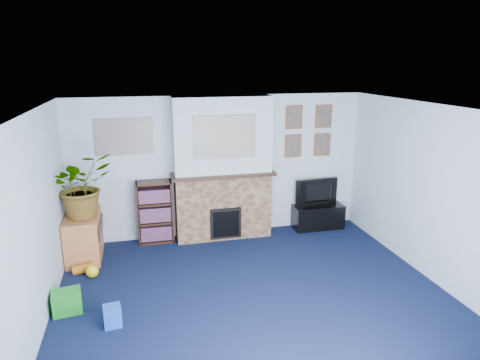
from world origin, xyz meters
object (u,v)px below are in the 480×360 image
object	(u,v)px
sideboard	(84,236)
tv_stand	(318,216)
bookshelf	(155,213)
television	(319,193)

from	to	relation	value
sideboard	tv_stand	bearing A→B (deg)	4.02
tv_stand	bookshelf	size ratio (longest dim) A/B	0.86
bookshelf	sideboard	xyz separation A→B (m)	(-1.10, -0.36, -0.15)
television	sideboard	xyz separation A→B (m)	(-3.99, -0.30, -0.31)
television	sideboard	world-z (taller)	television
bookshelf	tv_stand	bearing A→B (deg)	-1.52
television	sideboard	bearing A→B (deg)	0.27
television	bookshelf	size ratio (longest dim) A/B	0.78
tv_stand	sideboard	xyz separation A→B (m)	(-3.99, -0.28, 0.12)
sideboard	television	bearing A→B (deg)	4.30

